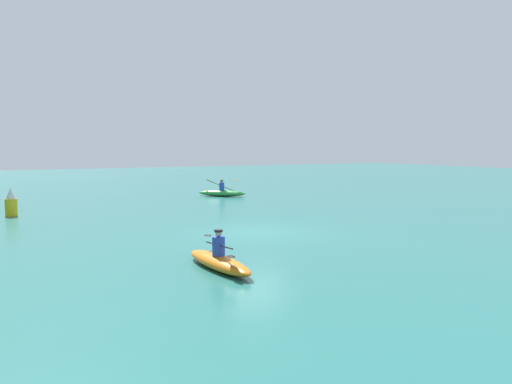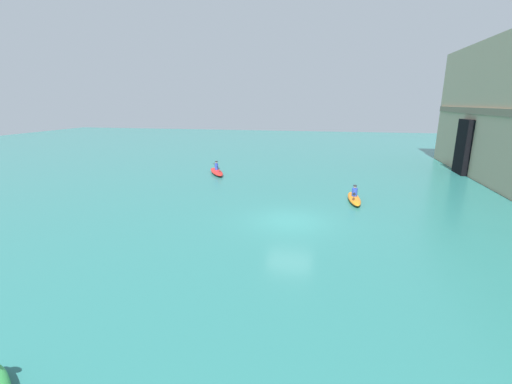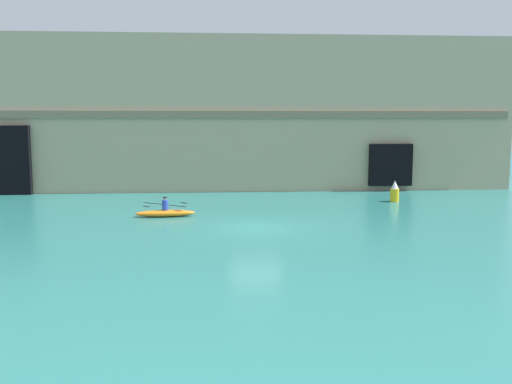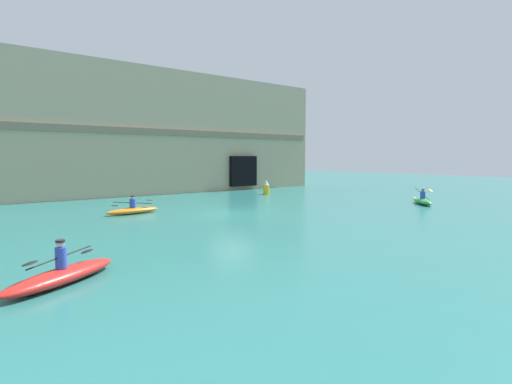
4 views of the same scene
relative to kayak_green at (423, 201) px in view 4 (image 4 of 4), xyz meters
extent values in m
plane|color=#28706B|center=(-13.31, 4.49, -0.24)|extent=(120.00, 120.00, 0.00)
cube|color=tan|center=(-15.78, 21.61, 5.33)|extent=(44.86, 6.88, 11.15)
cube|color=#7C6E59|center=(-15.78, 18.12, 5.29)|extent=(43.96, 0.24, 0.54)
cube|color=black|center=(-2.51, 18.02, 1.67)|extent=(3.12, 0.70, 3.04)
ellipsoid|color=green|center=(0.00, 0.00, -0.03)|extent=(2.81, 2.88, 0.42)
cylinder|color=#2D47B7|center=(0.00, 0.00, 0.42)|extent=(0.34, 0.34, 0.50)
sphere|color=#9E704C|center=(0.00, 0.00, 0.77)|extent=(0.19, 0.19, 0.19)
cylinder|color=#4C6B4C|center=(0.00, 0.00, 0.84)|extent=(0.23, 0.23, 0.06)
cylinder|color=black|center=(0.00, 0.00, 0.45)|extent=(1.04, 1.81, 0.87)
ellipsoid|color=yellow|center=(-0.45, -0.80, 0.82)|extent=(0.37, 0.46, 0.21)
ellipsoid|color=yellow|center=(0.45, 0.80, 0.08)|extent=(0.37, 0.46, 0.21)
ellipsoid|color=red|center=(-24.37, -3.39, -0.04)|extent=(3.51, 2.51, 0.41)
cylinder|color=#2D47B7|center=(-24.37, -3.39, 0.45)|extent=(0.28, 0.28, 0.56)
sphere|color=beige|center=(-24.37, -3.39, 0.82)|extent=(0.19, 0.19, 0.19)
cylinder|color=#232328|center=(-24.37, -3.39, 0.90)|extent=(0.24, 0.24, 0.06)
cylinder|color=black|center=(-24.37, -3.39, 0.48)|extent=(1.81, 1.14, 0.18)
ellipsoid|color=black|center=(-25.17, -3.88, 0.54)|extent=(0.47, 0.39, 0.08)
ellipsoid|color=black|center=(-23.58, -2.90, 0.41)|extent=(0.47, 0.39, 0.08)
ellipsoid|color=orange|center=(-17.95, 8.10, -0.06)|extent=(3.25, 0.94, 0.37)
cylinder|color=#2D47B7|center=(-17.95, 8.10, 0.39)|extent=(0.35, 0.35, 0.52)
sphere|color=beige|center=(-17.95, 8.10, 0.74)|extent=(0.19, 0.19, 0.19)
cylinder|color=#232328|center=(-17.95, 8.10, 0.81)|extent=(0.23, 0.23, 0.06)
cylinder|color=black|center=(-17.95, 8.10, 0.41)|extent=(2.24, 0.26, 0.26)
ellipsoid|color=black|center=(-16.95, 8.00, 0.51)|extent=(0.46, 0.22, 0.09)
ellipsoid|color=black|center=(-18.95, 8.20, 0.31)|extent=(0.46, 0.22, 0.09)
cylinder|color=yellow|center=(-3.85, 12.68, 0.17)|extent=(0.55, 0.55, 0.83)
cone|color=white|center=(-3.85, 12.68, 0.84)|extent=(0.47, 0.47, 0.51)
camera|label=1|loc=(-30.13, 13.42, 3.07)|focal=35.00mm
camera|label=2|loc=(4.21, 6.34, 6.00)|focal=24.00mm
camera|label=3|loc=(-15.31, -22.49, 5.02)|focal=40.00mm
camera|label=4|loc=(-26.76, -14.64, 3.09)|focal=28.00mm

